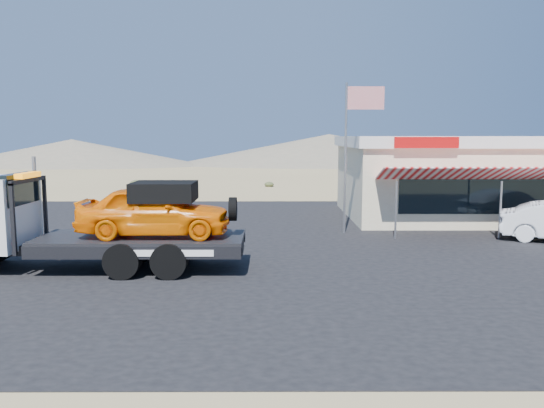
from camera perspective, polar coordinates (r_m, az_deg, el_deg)
The scene contains 6 objects.
ground at distance 17.27m, azimuth -5.82°, elevation -5.86°, with size 120.00×120.00×0.00m, color #998457.
asphalt_lot at distance 20.12m, azimuth 0.70°, elevation -3.90°, with size 32.00×24.00×0.02m, color black.
tow_truck at distance 16.40m, azimuth -19.29°, elevation -1.46°, with size 8.56×2.54×2.86m.
jerky_store at distance 27.25m, azimuth 18.69°, elevation 2.86°, with size 10.40×9.97×3.90m.
flagpole at distance 21.49m, azimuth 8.55°, elevation 6.81°, with size 1.55×0.10×6.00m.
distant_hills at distance 72.81m, azimuth -9.30°, elevation 5.62°, with size 126.00×48.00×4.20m.
Camera 1 is at (1.68, -16.74, 3.93)m, focal length 35.00 mm.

